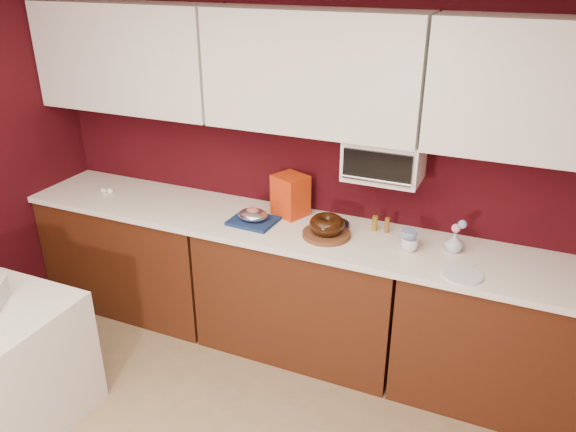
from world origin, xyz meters
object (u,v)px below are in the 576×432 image
(pandoro_box, at_px, (290,195))
(blue_jar, at_px, (409,239))
(coffee_mug, at_px, (410,243))
(flower_vase, at_px, (454,241))
(foil_ham_nest, at_px, (253,215))
(bundt_cake, at_px, (327,224))
(toaster_oven, at_px, (384,159))

(pandoro_box, xyz_separation_m, blue_jar, (0.82, -0.16, -0.08))
(coffee_mug, height_order, flower_vase, flower_vase)
(coffee_mug, bearing_deg, foil_ham_nest, -178.61)
(foil_ham_nest, bearing_deg, pandoro_box, 51.73)
(foil_ham_nest, xyz_separation_m, pandoro_box, (0.17, 0.21, 0.08))
(flower_vase, bearing_deg, bundt_cake, -171.32)
(blue_jar, bearing_deg, foil_ham_nest, -176.65)
(bundt_cake, bearing_deg, flower_vase, 8.68)
(foil_ham_nest, relative_size, pandoro_box, 0.71)
(blue_jar, height_order, flower_vase, flower_vase)
(foil_ham_nest, bearing_deg, coffee_mug, 1.39)
(foil_ham_nest, xyz_separation_m, flower_vase, (1.24, 0.12, 0.01))
(toaster_oven, relative_size, flower_vase, 3.48)
(pandoro_box, height_order, flower_vase, pandoro_box)
(bundt_cake, relative_size, blue_jar, 1.93)
(foil_ham_nest, bearing_deg, blue_jar, 3.35)
(pandoro_box, bearing_deg, toaster_oven, 22.92)
(toaster_oven, bearing_deg, coffee_mug, -38.55)
(flower_vase, bearing_deg, toaster_oven, 169.10)
(coffee_mug, distance_m, blue_jar, 0.04)
(coffee_mug, xyz_separation_m, flower_vase, (0.24, 0.09, 0.02))
(toaster_oven, bearing_deg, bundt_cake, -143.53)
(bundt_cake, bearing_deg, coffee_mug, 2.20)
(toaster_oven, relative_size, foil_ham_nest, 2.30)
(foil_ham_nest, relative_size, flower_vase, 1.51)
(coffee_mug, relative_size, blue_jar, 0.86)
(coffee_mug, bearing_deg, pandoro_box, 167.21)
(pandoro_box, relative_size, flower_vase, 2.12)
(toaster_oven, height_order, flower_vase, toaster_oven)
(foil_ham_nest, height_order, pandoro_box, pandoro_box)
(foil_ham_nest, distance_m, flower_vase, 1.25)
(coffee_mug, bearing_deg, blue_jar, 112.24)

